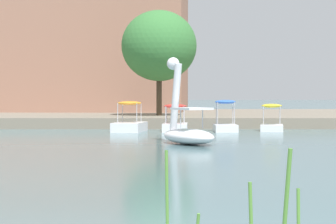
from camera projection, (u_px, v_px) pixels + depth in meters
shore_bank_far at (155, 117)px, 44.21m from camera, size 156.30×22.27×0.60m
swan_boat at (187, 128)px, 23.00m from camera, size 2.60×3.11×3.30m
pedal_boat_yellow at (272, 122)px, 31.16m from camera, size 1.39×1.90×1.40m
pedal_boat_blue at (225, 123)px, 30.83m from camera, size 1.14×1.77×1.60m
pedal_boat_red at (175, 123)px, 30.97m from camera, size 1.32×2.15×1.39m
pedal_boat_orange at (130, 123)px, 30.85m from camera, size 1.77×2.56×1.54m
tree_broadleaf_behind_dock at (159, 46)px, 37.21m from camera, size 5.25×5.60×6.40m
apartment_block at (92, 50)px, 50.11m from camera, size 16.16×14.10×9.89m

